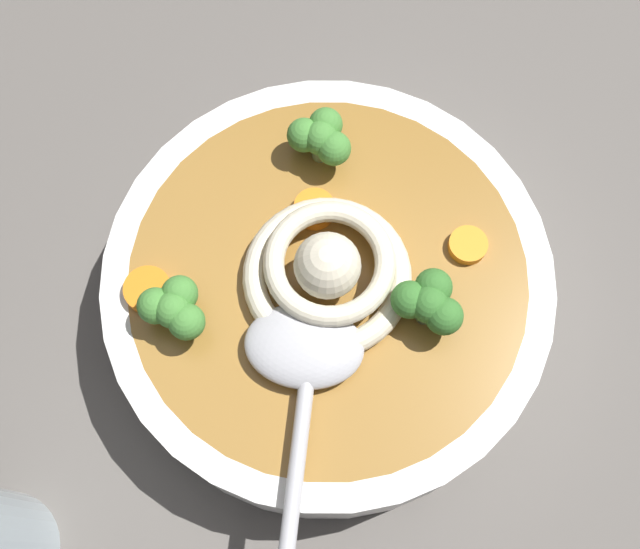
# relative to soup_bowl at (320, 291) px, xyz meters

# --- Properties ---
(table_slab) EXTENTS (1.22, 1.22, 0.04)m
(table_slab) POSITION_rel_soup_bowl_xyz_m (-0.00, -0.01, -0.05)
(table_slab) COLOR #5B5651
(table_slab) RESTS_ON ground
(soup_bowl) EXTENTS (0.24, 0.24, 0.06)m
(soup_bowl) POSITION_rel_soup_bowl_xyz_m (0.00, 0.00, 0.00)
(soup_bowl) COLOR white
(soup_bowl) RESTS_ON table_slab
(noodle_pile) EXTENTS (0.10, 0.09, 0.04)m
(noodle_pile) POSITION_rel_soup_bowl_xyz_m (-0.01, 0.00, 0.04)
(noodle_pile) COLOR beige
(noodle_pile) RESTS_ON soup_bowl
(soup_spoon) EXTENTS (0.07, 0.18, 0.02)m
(soup_spoon) POSITION_rel_soup_bowl_xyz_m (-0.01, 0.05, 0.04)
(soup_spoon) COLOR #B7B7BC
(soup_spoon) RESTS_ON soup_bowl
(broccoli_floret_beside_noodles) EXTENTS (0.04, 0.03, 0.03)m
(broccoli_floret_beside_noodles) POSITION_rel_soup_bowl_xyz_m (-0.06, 0.00, 0.05)
(broccoli_floret_beside_noodles) COLOR #7A9E60
(broccoli_floret_beside_noodles) RESTS_ON soup_bowl
(broccoli_floret_beside_chili) EXTENTS (0.04, 0.03, 0.03)m
(broccoli_floret_beside_chili) POSITION_rel_soup_bowl_xyz_m (0.02, -0.07, 0.05)
(broccoli_floret_beside_chili) COLOR #7A9E60
(broccoli_floret_beside_chili) RESTS_ON soup_bowl
(broccoli_floret_near_spoon) EXTENTS (0.04, 0.03, 0.03)m
(broccoli_floret_near_spoon) POSITION_rel_soup_bowl_xyz_m (0.06, 0.04, 0.05)
(broccoli_floret_near_spoon) COLOR #7A9E60
(broccoli_floret_near_spoon) RESTS_ON soup_bowl
(carrot_slice_left) EXTENTS (0.02, 0.02, 0.01)m
(carrot_slice_left) POSITION_rel_soup_bowl_xyz_m (0.08, 0.04, 0.03)
(carrot_slice_left) COLOR orange
(carrot_slice_left) RESTS_ON soup_bowl
(carrot_slice_right) EXTENTS (0.02, 0.02, 0.01)m
(carrot_slice_right) POSITION_rel_soup_bowl_xyz_m (0.01, -0.03, 0.03)
(carrot_slice_right) COLOR orange
(carrot_slice_right) RESTS_ON soup_bowl
(carrot_slice_extra_b) EXTENTS (0.02, 0.02, 0.01)m
(carrot_slice_extra_b) POSITION_rel_soup_bowl_xyz_m (-0.07, -0.04, 0.03)
(carrot_slice_extra_b) COLOR orange
(carrot_slice_extra_b) RESTS_ON soup_bowl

